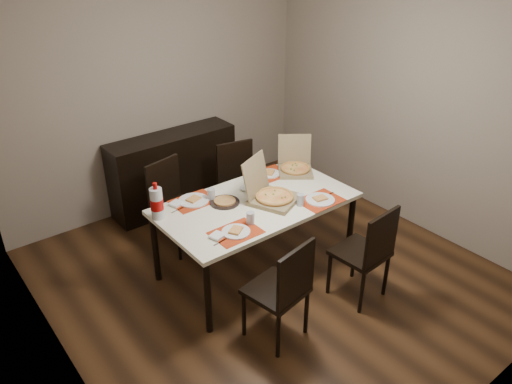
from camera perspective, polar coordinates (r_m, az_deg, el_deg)
ground at (r=4.90m, az=1.61°, el=-9.59°), size 3.80×4.00×0.02m
room_walls at (r=4.39m, az=-1.76°, el=11.57°), size 3.84×4.02×2.62m
sideboard at (r=5.93m, az=-9.40°, el=2.41°), size 1.50×0.40×0.90m
dining_table at (r=4.61m, az=0.00°, el=-1.83°), size 1.80×1.00×0.75m
chair_near_left at (r=3.94m, az=3.12°, el=-10.90°), size 0.49×0.49×0.93m
chair_near_right at (r=4.44m, az=12.64°, el=-6.55°), size 0.45×0.45×0.93m
chair_far_left at (r=5.15m, az=-9.51°, el=-0.99°), size 0.50×0.50×0.93m
chair_far_right at (r=5.47m, az=-1.90°, el=1.26°), size 0.50×0.50×0.93m
setting_near_left at (r=4.14m, az=-2.10°, el=-4.21°), size 0.47×0.30×0.11m
setting_near_right at (r=4.60m, az=6.78°, el=-0.88°), size 0.45×0.30×0.11m
setting_far_left at (r=4.61m, az=-6.88°, el=-0.84°), size 0.47×0.30×0.11m
setting_far_right at (r=5.03m, az=1.26°, el=2.03°), size 0.47×0.30×0.11m
napkin_loose at (r=4.58m, az=1.88°, el=-0.96°), size 0.16×0.16×0.02m
pizza_box_center at (r=4.57m, az=1.75°, el=-0.33°), size 0.54×0.56×0.40m
pizza_box_right at (r=5.14m, az=4.49°, el=2.96°), size 0.50×0.51×0.34m
faina_plate at (r=4.56m, az=-3.59°, el=-1.11°), size 0.27×0.27×0.03m
dip_bowl at (r=4.77m, az=-0.99°, el=0.38°), size 0.16×0.16×0.03m
soda_bottle at (r=4.34m, az=-11.27°, el=-1.28°), size 0.11×0.11×0.34m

